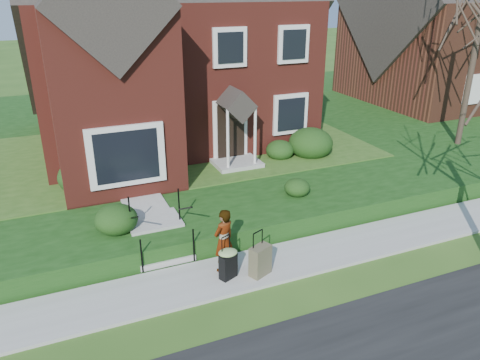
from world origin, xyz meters
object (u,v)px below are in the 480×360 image
front_steps (158,234)px  suitcase_black (228,262)px  woman (224,241)px  suitcase_olive (260,260)px

front_steps → suitcase_black: bearing=-59.8°
woman → suitcase_olive: woman is taller
front_steps → suitcase_olive: front_steps is taller
front_steps → suitcase_olive: 2.90m
suitcase_black → suitcase_olive: suitcase_olive is taller
front_steps → suitcase_black: size_ratio=1.83×
woman → suitcase_olive: 0.99m
woman → suitcase_black: woman is taller
woman → suitcase_olive: bearing=120.6°
suitcase_olive → woman: bearing=120.4°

